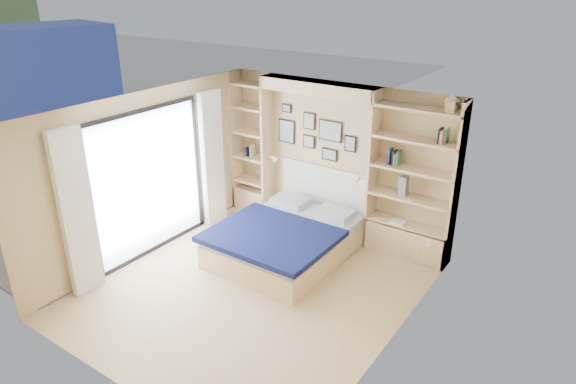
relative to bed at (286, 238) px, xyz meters
The scene contains 9 objects.
ground 1.06m from the bed, 80.24° to the right, with size 4.50×4.50×0.00m, color tan.
room_shell 0.97m from the bed, 112.52° to the left, with size 4.50×4.50×4.50m.
bed is the anchor object (origin of this frame).
photo_gallery 1.82m from the bed, 102.92° to the left, with size 1.48×0.02×0.82m.
reading_lamps 1.29m from the bed, 97.27° to the left, with size 1.92×0.12×0.15m.
shelf_decor 2.15m from the bed, 40.27° to the left, with size 3.60×0.23×2.03m.
deck 3.58m from the bed, 163.59° to the right, with size 3.20×4.00×0.05m, color brown.
deck_chair 3.65m from the bed, 165.36° to the right, with size 0.48×0.74×0.71m.
shipping_container 12.05m from the bed, 169.20° to the left, with size 2.47×6.17×2.57m, color navy.
Camera 1 is at (3.79, -4.69, 4.03)m, focal length 32.00 mm.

